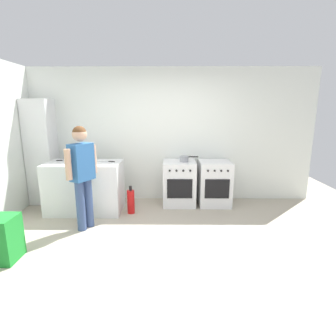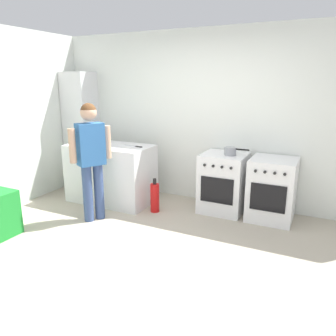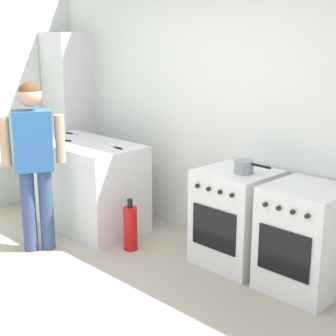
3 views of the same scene
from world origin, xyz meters
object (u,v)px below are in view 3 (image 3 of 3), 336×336
oven_left (236,217)px  person (34,153)px  knife_bread (58,140)px  knife_carving (113,147)px  fire_extinguisher (130,228)px  larder_cabinet (70,117)px  oven_right (305,239)px  knife_paring (71,134)px  pot (244,167)px

oven_left → person: size_ratio=0.54×
knife_bread → knife_carving: bearing=16.8°
fire_extinguisher → larder_cabinet: larder_cabinet is taller
person → fire_extinguisher: bearing=44.5°
oven_right → larder_cabinet: 3.38m
oven_left → fire_extinguisher: (-0.87, -0.48, -0.21)m
oven_right → knife_carving: (-1.99, -0.31, 0.48)m
oven_left → knife_carving: size_ratio=2.56×
larder_cabinet → knife_paring: bearing=-32.9°
knife_paring → fire_extinguisher: knife_paring is taller
knife_carving → pot: bearing=11.0°
pot → knife_carving: pot is taller
oven_right → larder_cabinet: bearing=178.2°
knife_paring → pot: bearing=4.6°
oven_left → oven_right: (0.68, -0.00, -0.00)m
pot → person: 1.89m
knife_bread → fire_extinguisher: 1.30m
pot → fire_extinguisher: 1.26m
fire_extinguisher → knife_carving: bearing=159.0°
fire_extinguisher → oven_left: bearing=28.8°
knife_paring → larder_cabinet: (-0.50, 0.32, 0.09)m
oven_left → larder_cabinet: size_ratio=0.42×
knife_paring → larder_cabinet: larder_cabinet is taller
person → larder_cabinet: larder_cabinet is taller
oven_left → pot: bearing=-21.7°
oven_right → larder_cabinet: (-3.33, 0.10, 0.57)m
person → oven_right: bearing=26.6°
oven_right → knife_carving: knife_carving is taller
oven_left → larder_cabinet: larder_cabinet is taller
pot → person: bearing=-146.4°
pot → larder_cabinet: bearing=177.1°
knife_bread → person: (0.49, -0.57, 0.03)m
person → oven_left: bearing=36.1°
knife_carving → knife_bread: same height
knife_bread → knife_paring: bearing=121.6°
pot → knife_bread: size_ratio=1.02×
knife_paring → knife_bread: bearing=-58.4°
oven_left → person: person is taller
knife_carving → larder_cabinet: (-1.34, 0.41, 0.10)m
fire_extinguisher → larder_cabinet: bearing=162.0°
knife_bread → larder_cabinet: bearing=137.8°
pot → knife_paring: 2.25m
oven_right → knife_paring: size_ratio=4.02×
knife_bread → larder_cabinet: size_ratio=0.17×
person → fire_extinguisher: (0.62, 0.61, -0.72)m
oven_left → fire_extinguisher: oven_left is taller
oven_left → oven_right: same height
oven_left → person: (-1.49, -1.08, 0.51)m
oven_left → knife_paring: knife_paring is taller
fire_extinguisher → person: bearing=-135.5°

